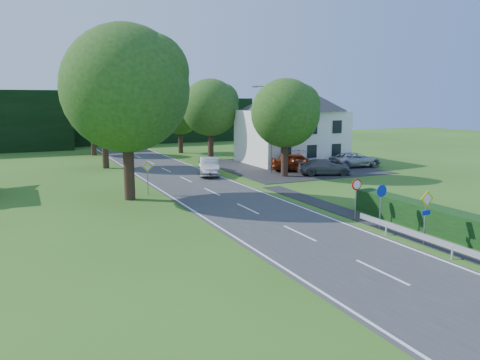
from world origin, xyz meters
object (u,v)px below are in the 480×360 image
parked_car_grey (324,167)px  parasol (299,160)px  moving_car (210,166)px  motorcycle (208,174)px  streetlight (270,125)px  parked_car_red (298,162)px  parked_car_silver_b (356,160)px

parked_car_grey → parasol: parasol is taller
moving_car → motorcycle: bearing=-94.5°
streetlight → parked_car_red: (3.12, 0.13, -3.57)m
streetlight → parked_car_grey: 6.22m
streetlight → moving_car: bearing=165.9°
streetlight → motorcycle: (-6.26, -0.58, -3.98)m
parked_car_grey → parked_car_silver_b: bearing=-44.3°
streetlight → parked_car_red: streetlight is taller
moving_car → parked_car_grey: bearing=-3.4°
moving_car → parasol: 8.96m
parked_car_red → parked_car_grey: parked_car_red is taller
moving_car → parked_car_silver_b: moving_car is taller
parked_car_red → parked_car_grey: bearing=-139.4°
streetlight → parasol: streetlight is taller
moving_car → parked_car_silver_b: size_ratio=0.92×
moving_car → parked_car_red: size_ratio=0.96×
parked_car_grey → parasol: 3.47m
parked_car_red → parked_car_silver_b: (6.82, -0.11, -0.13)m
motorcycle → parked_car_silver_b: size_ratio=0.32×
motorcycle → parked_car_red: bearing=-1.1°
moving_car → parked_car_red: (8.48, -1.22, 0.06)m
motorcycle → parked_car_silver_b: (16.20, 0.61, 0.28)m
motorcycle → parasol: size_ratio=0.75×
parked_car_grey → parked_car_silver_b: 6.51m
streetlight → moving_car: streetlight is taller
moving_car → motorcycle: size_ratio=2.86×
motorcycle → moving_car: bearing=59.6°
parked_car_red → parasol: bearing=-22.4°
motorcycle → parked_car_red: 9.42m
motorcycle → parked_car_red: parked_car_red is taller
moving_car → parked_car_grey: 10.35m
moving_car → parked_car_red: bearing=12.3°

